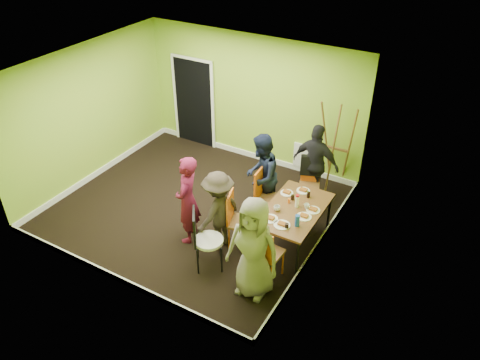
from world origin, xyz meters
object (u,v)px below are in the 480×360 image
at_px(chair_front_end, 265,251).
at_px(chair_bentwood, 204,237).
at_px(person_left_far, 261,176).
at_px(chair_back_end, 311,171).
at_px(person_left_near, 218,211).
at_px(person_back_end, 316,164).
at_px(person_front_end, 254,248).
at_px(thermos, 297,202).
at_px(blue_bottle, 297,221).
at_px(dining_table, 294,211).
at_px(chair_left_near, 237,217).
at_px(chair_left_far, 265,194).
at_px(person_standing, 188,200).
at_px(easel, 336,147).
at_px(orange_bottle, 289,201).

relative_size(chair_front_end, chair_bentwood, 0.96).
distance_m(chair_front_end, person_left_far, 1.78).
bearing_deg(chair_back_end, person_left_near, 47.48).
bearing_deg(person_back_end, person_front_end, 97.48).
xyz_separation_m(thermos, blue_bottle, (0.21, -0.47, -0.00)).
xyz_separation_m(dining_table, blue_bottle, (0.22, -0.39, 0.16)).
distance_m(chair_bentwood, person_back_end, 2.78).
height_order(person_left_far, person_front_end, person_front_end).
xyz_separation_m(dining_table, person_left_near, (-1.08, -0.66, 0.03)).
bearing_deg(person_back_end, chair_left_near, 76.71).
height_order(chair_left_far, person_back_end, person_back_end).
distance_m(chair_front_end, thermos, 1.12).
height_order(chair_front_end, blue_bottle, chair_front_end).
bearing_deg(person_front_end, blue_bottle, 70.49).
height_order(blue_bottle, person_standing, person_standing).
bearing_deg(chair_left_far, chair_bentwood, -15.18).
height_order(thermos, blue_bottle, thermos).
xyz_separation_m(chair_back_end, person_left_near, (-0.82, -1.99, 0.04)).
height_order(easel, person_left_far, easel).
distance_m(chair_left_far, chair_bentwood, 1.57).
distance_m(blue_bottle, person_back_end, 1.89).
bearing_deg(easel, person_standing, -119.64).
bearing_deg(person_left_far, chair_left_near, -8.16).
xyz_separation_m(blue_bottle, person_back_end, (-0.43, 1.84, -0.05)).
bearing_deg(person_back_end, chair_left_far, 70.75).
distance_m(dining_table, chair_left_near, 0.97).
height_order(dining_table, chair_left_near, chair_left_near).
bearing_deg(chair_left_near, person_left_far, 167.07).
bearing_deg(chair_left_far, chair_front_end, 23.09).
distance_m(blue_bottle, orange_bottle, 0.63).
bearing_deg(chair_bentwood, person_front_end, 49.53).
xyz_separation_m(chair_left_far, chair_left_near, (-0.12, -0.81, -0.03)).
bearing_deg(dining_table, person_standing, -155.11).
xyz_separation_m(chair_left_far, chair_back_end, (0.45, 1.00, 0.08)).
distance_m(dining_table, easel, 2.06).
bearing_deg(person_front_end, chair_left_far, 109.41).
relative_size(chair_back_end, person_standing, 0.60).
xyz_separation_m(orange_bottle, person_front_end, (0.08, -1.41, 0.06)).
xyz_separation_m(chair_left_near, person_left_near, (-0.25, -0.18, 0.15)).
relative_size(blue_bottle, person_front_end, 0.12).
bearing_deg(chair_front_end, chair_left_near, 150.62).
bearing_deg(easel, person_left_near, -111.05).
relative_size(chair_left_far, chair_front_end, 1.04).
bearing_deg(person_left_near, dining_table, 132.66).
bearing_deg(person_left_far, chair_back_end, 129.26).
xyz_separation_m(easel, person_back_end, (-0.17, -0.60, -0.12)).
height_order(chair_bentwood, easel, easel).
bearing_deg(person_left_far, person_left_near, -20.82).
height_order(person_left_far, person_left_near, person_left_far).
bearing_deg(chair_back_end, thermos, 81.98).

